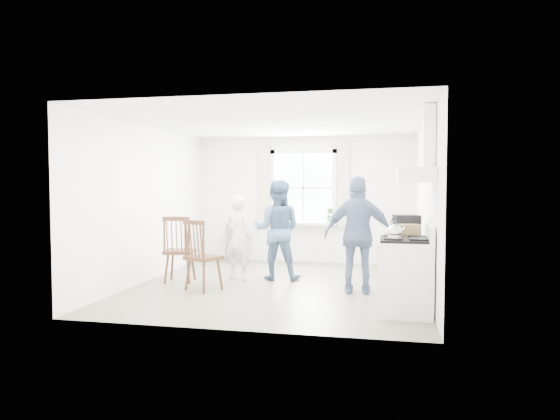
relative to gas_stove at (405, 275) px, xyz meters
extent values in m
cube|color=#776F5B|center=(-1.91, 1.35, -0.49)|extent=(4.62, 5.12, 0.02)
cube|color=white|center=(-1.91, 3.87, 0.82)|extent=(4.62, 0.04, 2.64)
cube|color=white|center=(-1.91, -1.17, 0.82)|extent=(4.62, 0.04, 2.64)
cube|color=white|center=(-4.18, 1.35, 0.82)|extent=(0.04, 5.12, 2.64)
cube|color=white|center=(0.36, 1.35, 0.82)|extent=(0.04, 5.12, 2.64)
cube|color=white|center=(-1.91, 1.35, 2.13)|extent=(4.62, 5.12, 0.02)
cube|color=white|center=(-1.91, 3.83, 1.07)|extent=(1.20, 0.02, 1.40)
cube|color=white|center=(-1.91, 3.80, 1.81)|extent=(1.38, 0.09, 0.09)
cube|color=white|center=(-1.91, 3.80, 0.32)|extent=(1.38, 0.09, 0.09)
cube|color=white|center=(-2.56, 3.80, 1.07)|extent=(0.09, 0.09, 1.58)
cube|color=white|center=(-1.27, 3.80, 1.07)|extent=(0.09, 0.09, 1.58)
cube|color=white|center=(-1.91, 3.73, 0.34)|extent=(1.38, 0.24, 0.06)
cube|color=beige|center=(-2.73, 3.79, 1.12)|extent=(0.24, 0.05, 1.70)
cube|color=beige|center=(-1.09, 3.79, 1.12)|extent=(0.24, 0.05, 1.70)
cube|color=white|center=(0.11, 0.00, 1.26)|extent=(0.45, 0.76, 0.18)
cube|color=white|center=(0.26, 0.00, 1.73)|extent=(0.14, 0.30, 0.76)
cube|color=slate|center=(-3.31, 3.68, -0.08)|extent=(0.40, 0.30, 0.80)
cube|color=white|center=(-0.01, 0.00, -0.02)|extent=(0.65, 0.76, 0.92)
cube|color=black|center=(-0.01, 0.00, 0.45)|extent=(0.61, 0.72, 0.03)
cube|color=white|center=(0.29, 0.00, 0.54)|extent=(0.06, 0.76, 0.20)
cylinder|color=silver|center=(-0.35, 0.00, 0.22)|extent=(0.02, 0.61, 0.02)
sphere|color=silver|center=(-0.14, -0.16, 0.56)|extent=(0.19, 0.19, 0.19)
cylinder|color=silver|center=(-0.14, -0.16, 0.50)|extent=(0.17, 0.17, 0.04)
torus|color=black|center=(-0.14, -0.16, 0.67)|extent=(0.11, 0.06, 0.12)
cube|color=white|center=(0.07, 0.70, -0.03)|extent=(0.50, 0.55, 0.90)
cube|color=black|center=(0.04, 0.70, 0.50)|extent=(0.38, 0.35, 0.16)
cube|color=black|center=(0.04, 0.70, 0.65)|extent=(0.38, 0.35, 0.14)
cube|color=olive|center=(0.04, 0.46, 0.51)|extent=(0.35, 0.30, 0.19)
cube|color=#3F2314|center=(-3.58, 1.32, 0.02)|extent=(0.53, 0.51, 0.06)
cube|color=#3F2314|center=(-3.56, 1.12, 0.32)|extent=(0.45, 0.13, 0.61)
cylinder|color=#3F2314|center=(-3.58, 1.32, -0.24)|extent=(0.04, 0.04, 0.48)
cube|color=#3F2314|center=(-2.97, 0.80, 0.01)|extent=(0.61, 0.60, 0.06)
cube|color=#3F2314|center=(-3.06, 0.62, 0.31)|extent=(0.43, 0.26, 0.60)
cylinder|color=#3F2314|center=(-2.97, 0.80, -0.25)|extent=(0.04, 0.04, 0.48)
imported|color=white|center=(-2.67, 1.69, 0.23)|extent=(0.67, 0.67, 1.44)
imported|color=#476285|center=(-2.05, 1.88, 0.36)|extent=(0.86, 0.86, 1.69)
imported|color=navy|center=(-0.63, 1.06, 0.39)|extent=(1.06, 1.06, 1.74)
imported|color=#327035|center=(-1.35, 3.71, 0.51)|extent=(0.21, 0.21, 0.29)
camera|label=1|loc=(-0.26, -6.39, 1.14)|focal=32.00mm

